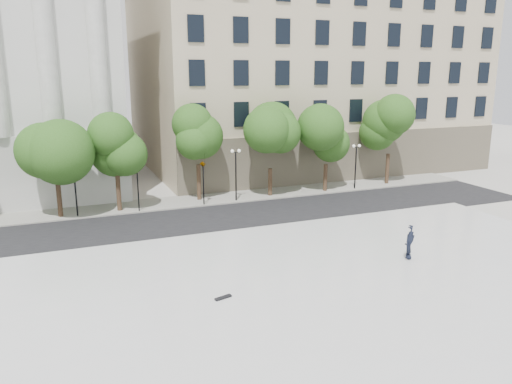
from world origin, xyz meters
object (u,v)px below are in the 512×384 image
person_lying (408,255)px  skateboard (223,298)px  traffic_light_east (203,161)px  traffic_light_west (137,167)px

person_lying → skateboard: person_lying is taller
traffic_light_east → skateboard: 18.81m
traffic_light_east → skateboard: (-4.28, -18.03, -3.26)m
traffic_light_east → person_lying: 18.78m
traffic_light_west → skateboard: 18.33m
traffic_light_west → traffic_light_east: traffic_light_east is taller
traffic_light_west → person_lying: (12.33, -17.15, -2.91)m
person_lying → traffic_light_east: bearing=71.6°
traffic_light_west → person_lying: traffic_light_west is taller
traffic_light_west → person_lying: 21.32m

